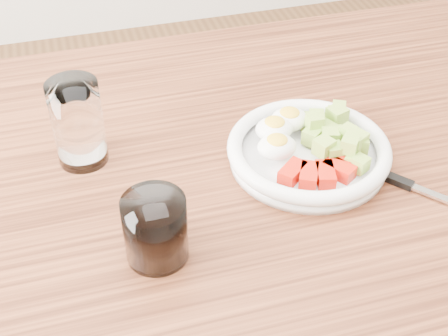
{
  "coord_description": "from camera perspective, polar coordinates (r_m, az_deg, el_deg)",
  "views": [
    {
      "loc": [
        -0.19,
        -0.61,
        1.34
      ],
      "look_at": [
        -0.01,
        0.01,
        0.8
      ],
      "focal_mm": 50.0,
      "sensor_mm": 36.0,
      "label": 1
    }
  ],
  "objects": [
    {
      "name": "dining_table",
      "position": [
        0.93,
        0.77,
        -6.46
      ],
      "size": [
        1.5,
        0.9,
        0.77
      ],
      "color": "brown",
      "rests_on": "ground"
    },
    {
      "name": "bowl",
      "position": [
        0.9,
        7.74,
        1.8
      ],
      "size": [
        0.23,
        0.23,
        0.06
      ],
      "color": "white",
      "rests_on": "dining_table"
    },
    {
      "name": "fork",
      "position": [
        0.89,
        15.54,
        -1.11
      ],
      "size": [
        0.15,
        0.18,
        0.01
      ],
      "color": "black",
      "rests_on": "dining_table"
    },
    {
      "name": "water_glass",
      "position": [
        0.89,
        -13.22,
        4.02
      ],
      "size": [
        0.07,
        0.07,
        0.13
      ],
      "primitive_type": "cylinder",
      "color": "white",
      "rests_on": "dining_table"
    },
    {
      "name": "coffee_glass",
      "position": [
        0.74,
        -6.29,
        -5.6
      ],
      "size": [
        0.08,
        0.08,
        0.09
      ],
      "color": "white",
      "rests_on": "dining_table"
    }
  ]
}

